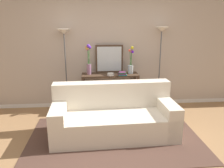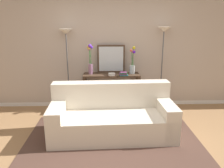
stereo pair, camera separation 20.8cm
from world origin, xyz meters
name	(u,v)px [view 2 (the right image)]	position (x,y,z in m)	size (l,w,h in m)	color
ground_plane	(110,156)	(0.00, 0.00, -0.01)	(16.00, 16.00, 0.02)	#9E754C
back_wall	(108,49)	(0.00, 2.15, 1.31)	(12.00, 0.15, 2.62)	white
area_rug	(113,138)	(0.05, 0.51, 0.01)	(2.87, 1.79, 0.01)	#51382D
couch	(112,117)	(0.05, 0.67, 0.31)	(2.10, 0.96, 0.88)	beige
console_table	(112,85)	(0.08, 1.83, 0.56)	(1.22, 0.40, 0.81)	#473323
floor_lamp_left	(67,47)	(-0.87, 1.88, 1.39)	(0.28, 0.28, 1.77)	#4C4C51
floor_lamp_right	(163,45)	(1.18, 1.88, 1.42)	(0.28, 0.28, 1.81)	#4C4C51
wall_mirror	(111,59)	(0.07, 1.99, 1.12)	(0.60, 0.02, 0.61)	#473323
vase_tall_flowers	(90,61)	(-0.38, 1.85, 1.11)	(0.13, 0.13, 0.65)	gray
vase_short_flowers	(133,63)	(0.53, 1.87, 1.05)	(0.12, 0.13, 0.59)	silver
fruit_bowl	(112,74)	(0.08, 1.70, 0.84)	(0.15, 0.15, 0.05)	silver
book_stack	(123,74)	(0.33, 1.69, 0.85)	(0.18, 0.15, 0.07)	#1E7075
book_row_under_console	(99,107)	(-0.22, 1.83, 0.06)	(0.42, 0.18, 0.12)	slate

